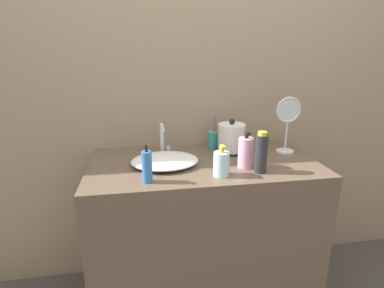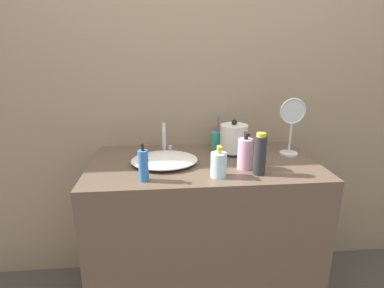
# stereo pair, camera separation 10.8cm
# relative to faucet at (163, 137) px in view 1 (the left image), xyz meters

# --- Properties ---
(wall_back) EXTENTS (6.00, 0.04, 2.60)m
(wall_back) POSITION_rel_faucet_xyz_m (0.20, 0.18, 0.33)
(wall_back) COLOR gray
(wall_back) RESTS_ON ground_plane
(vanity_counter) EXTENTS (1.20, 0.64, 0.88)m
(vanity_counter) POSITION_rel_faucet_xyz_m (0.20, -0.16, -0.54)
(vanity_counter) COLOR brown
(vanity_counter) RESTS_ON ground_plane
(sink_basin) EXTENTS (0.35, 0.29, 0.05)m
(sink_basin) POSITION_rel_faucet_xyz_m (-0.01, -0.17, -0.08)
(sink_basin) COLOR white
(sink_basin) RESTS_ON vanity_counter
(faucet) EXTENTS (0.06, 0.13, 0.18)m
(faucet) POSITION_rel_faucet_xyz_m (0.00, 0.00, 0.00)
(faucet) COLOR silver
(faucet) RESTS_ON vanity_counter
(electric_kettle) EXTENTS (0.17, 0.17, 0.20)m
(electric_kettle) POSITION_rel_faucet_xyz_m (0.39, -0.03, -0.02)
(electric_kettle) COLOR black
(electric_kettle) RESTS_ON vanity_counter
(toothbrush_cup) EXTENTS (0.06, 0.06, 0.21)m
(toothbrush_cup) POSITION_rel_faucet_xyz_m (0.31, 0.07, -0.05)
(toothbrush_cup) COLOR teal
(toothbrush_cup) RESTS_ON vanity_counter
(lotion_bottle) EXTENTS (0.08, 0.08, 0.15)m
(lotion_bottle) POSITION_rel_faucet_xyz_m (0.25, -0.36, -0.04)
(lotion_bottle) COLOR silver
(lotion_bottle) RESTS_ON vanity_counter
(shampoo_bottle) EXTENTS (0.05, 0.05, 0.18)m
(shampoo_bottle) POSITION_rel_faucet_xyz_m (-0.10, -0.38, -0.02)
(shampoo_bottle) COLOR #3370B7
(shampoo_bottle) RESTS_ON vanity_counter
(mouthwash_bottle) EXTENTS (0.08, 0.08, 0.19)m
(mouthwash_bottle) POSITION_rel_faucet_xyz_m (0.39, -0.27, -0.02)
(mouthwash_bottle) COLOR #EAA8C6
(mouthwash_bottle) RESTS_ON vanity_counter
(hand_cream_bottle) EXTENTS (0.06, 0.06, 0.20)m
(hand_cream_bottle) POSITION_rel_faucet_xyz_m (0.44, -0.35, -0.00)
(hand_cream_bottle) COLOR #28282D
(hand_cream_bottle) RESTS_ON vanity_counter
(vanity_mirror) EXTENTS (0.15, 0.10, 0.32)m
(vanity_mirror) POSITION_rel_faucet_xyz_m (0.70, -0.08, 0.09)
(vanity_mirror) COLOR silver
(vanity_mirror) RESTS_ON vanity_counter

